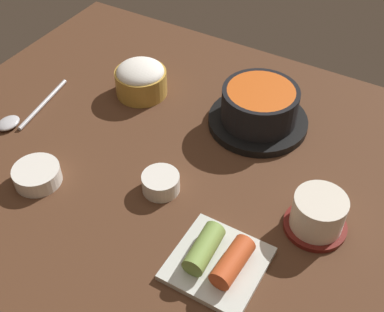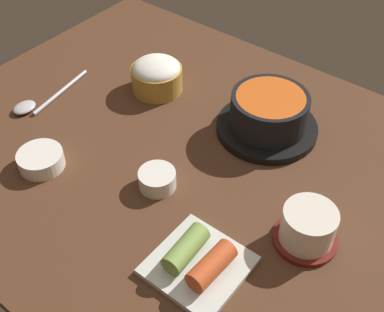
% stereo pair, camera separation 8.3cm
% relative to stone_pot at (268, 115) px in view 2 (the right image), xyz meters
% --- Properties ---
extents(dining_table, '(1.00, 0.76, 0.02)m').
position_rel_stone_pot_xyz_m(dining_table, '(-0.07, -0.14, -0.05)').
color(dining_table, '#4C2D1C').
rests_on(dining_table, ground).
extents(stone_pot, '(0.19, 0.19, 0.08)m').
position_rel_stone_pot_xyz_m(stone_pot, '(0.00, 0.00, 0.00)').
color(stone_pot, black).
rests_on(stone_pot, dining_table).
extents(rice_bowl, '(0.10, 0.10, 0.07)m').
position_rel_stone_pot_xyz_m(rice_bowl, '(-0.24, -0.03, -0.00)').
color(rice_bowl, '#B78C38').
rests_on(rice_bowl, dining_table).
extents(tea_cup_with_saucer, '(0.10, 0.10, 0.06)m').
position_rel_stone_pot_xyz_m(tea_cup_with_saucer, '(0.18, -0.18, -0.01)').
color(tea_cup_with_saucer, maroon).
rests_on(tea_cup_with_saucer, dining_table).
extents(banchan_cup_center, '(0.06, 0.06, 0.03)m').
position_rel_stone_pot_xyz_m(banchan_cup_center, '(-0.07, -0.23, -0.02)').
color(banchan_cup_center, white).
rests_on(banchan_cup_center, dining_table).
extents(kimchi_plate, '(0.13, 0.13, 0.04)m').
position_rel_stone_pot_xyz_m(kimchi_plate, '(0.08, -0.31, -0.02)').
color(kimchi_plate, silver).
rests_on(kimchi_plate, dining_table).
extents(side_bowl_near, '(0.08, 0.08, 0.03)m').
position_rel_stone_pot_xyz_m(side_bowl_near, '(-0.25, -0.32, -0.02)').
color(side_bowl_near, white).
rests_on(side_bowl_near, dining_table).
extents(spoon, '(0.05, 0.18, 0.01)m').
position_rel_stone_pot_xyz_m(spoon, '(-0.40, -0.21, -0.03)').
color(spoon, '#B7B7BC').
rests_on(spoon, dining_table).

